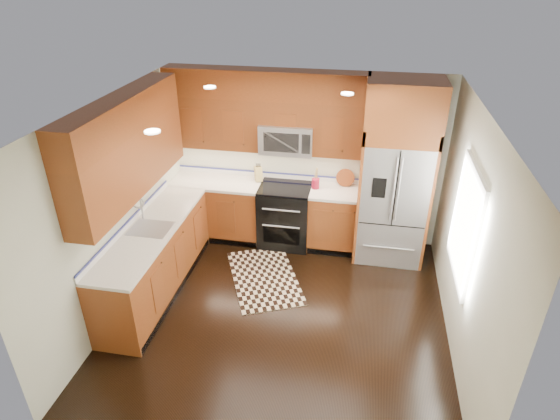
% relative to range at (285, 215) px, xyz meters
% --- Properties ---
extents(ground, '(4.00, 4.00, 0.00)m').
position_rel_range_xyz_m(ground, '(0.25, -1.67, -0.47)').
color(ground, black).
rests_on(ground, ground).
extents(wall_back, '(4.00, 0.02, 2.60)m').
position_rel_range_xyz_m(wall_back, '(0.25, 0.33, 0.83)').
color(wall_back, silver).
rests_on(wall_back, ground).
extents(wall_left, '(0.02, 4.00, 2.60)m').
position_rel_range_xyz_m(wall_left, '(-1.75, -1.67, 0.83)').
color(wall_left, silver).
rests_on(wall_left, ground).
extents(wall_right, '(0.02, 4.00, 2.60)m').
position_rel_range_xyz_m(wall_right, '(2.25, -1.67, 0.83)').
color(wall_right, silver).
rests_on(wall_right, ground).
extents(window, '(0.04, 1.10, 1.30)m').
position_rel_range_xyz_m(window, '(2.23, -1.47, 0.93)').
color(window, white).
rests_on(window, ground).
extents(base_cabinets, '(2.85, 3.00, 0.90)m').
position_rel_range_xyz_m(base_cabinets, '(-0.98, -0.77, -0.02)').
color(base_cabinets, brown).
rests_on(base_cabinets, ground).
extents(countertop, '(2.86, 3.01, 0.04)m').
position_rel_range_xyz_m(countertop, '(-0.84, -0.65, 0.45)').
color(countertop, white).
rests_on(countertop, base_cabinets).
extents(upper_cabinets, '(2.85, 3.00, 1.15)m').
position_rel_range_xyz_m(upper_cabinets, '(-0.90, -0.58, 1.56)').
color(upper_cabinets, brown).
rests_on(upper_cabinets, ground).
extents(range, '(0.76, 0.67, 0.95)m').
position_rel_range_xyz_m(range, '(0.00, 0.00, 0.00)').
color(range, black).
rests_on(range, ground).
extents(microwave, '(0.76, 0.40, 0.42)m').
position_rel_range_xyz_m(microwave, '(-0.00, 0.13, 1.19)').
color(microwave, '#B2B2B7').
rests_on(microwave, ground).
extents(refrigerator, '(0.98, 0.75, 2.60)m').
position_rel_range_xyz_m(refrigerator, '(1.55, -0.04, 0.83)').
color(refrigerator, '#B2B2B7').
rests_on(refrigerator, ground).
extents(sink_faucet, '(0.54, 0.44, 0.37)m').
position_rel_range_xyz_m(sink_faucet, '(-1.48, -1.44, 0.52)').
color(sink_faucet, '#B2B2B7').
rests_on(sink_faucet, countertop).
extents(rug, '(1.35, 1.64, 0.01)m').
position_rel_range_xyz_m(rug, '(-0.12, -0.97, -0.46)').
color(rug, black).
rests_on(rug, ground).
extents(knife_block, '(0.15, 0.17, 0.28)m').
position_rel_range_xyz_m(knife_block, '(-0.44, 0.17, 0.58)').
color(knife_block, '#A28F4E').
rests_on(knife_block, countertop).
extents(utensil_crock, '(0.12, 0.12, 0.32)m').
position_rel_range_xyz_m(utensil_crock, '(0.44, 0.07, 0.58)').
color(utensil_crock, maroon).
rests_on(utensil_crock, countertop).
extents(cutting_board, '(0.28, 0.28, 0.02)m').
position_rel_range_xyz_m(cutting_board, '(0.86, 0.22, 0.48)').
color(cutting_board, brown).
rests_on(cutting_board, countertop).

